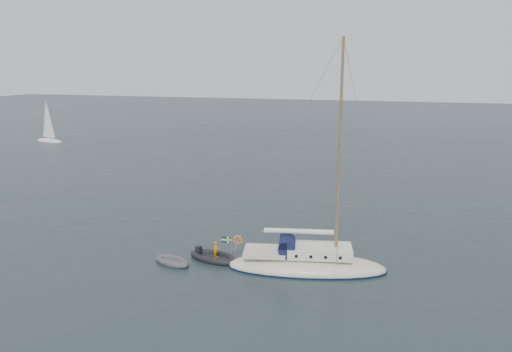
% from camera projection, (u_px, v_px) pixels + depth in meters
% --- Properties ---
extents(ground, '(300.00, 300.00, 0.00)m').
position_uv_depth(ground, '(267.00, 257.00, 32.02)').
color(ground, black).
rests_on(ground, ground).
extents(sailboat, '(9.95, 2.98, 14.17)m').
position_uv_depth(sailboat, '(307.00, 253.00, 29.72)').
color(sailboat, beige).
rests_on(sailboat, ground).
extents(dinghy, '(2.64, 1.19, 0.38)m').
position_uv_depth(dinghy, '(172.00, 261.00, 30.85)').
color(dinghy, '#4D4E52').
rests_on(dinghy, ground).
extents(rib, '(3.51, 1.60, 1.26)m').
position_uv_depth(rib, '(214.00, 257.00, 31.44)').
color(rib, black).
rests_on(rib, ground).
extents(distant_yacht_a, '(5.60, 2.99, 7.42)m').
position_uv_depth(distant_yacht_a, '(48.00, 122.00, 79.91)').
color(distant_yacht_a, silver).
rests_on(distant_yacht_a, ground).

